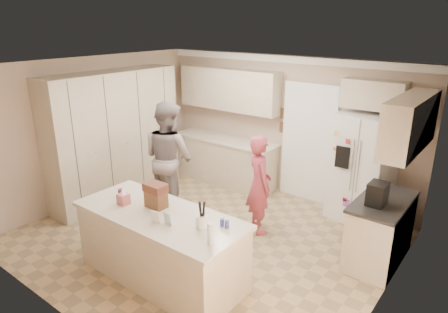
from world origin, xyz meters
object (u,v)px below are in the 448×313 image
Objects in this scene: island_base at (161,247)px; teen_girl at (259,185)px; dollhouse_body at (156,199)px; utensil_crock at (201,221)px; teen_boy at (169,158)px; tissue_box at (124,199)px; coffee_maker at (377,194)px; refrigerator at (363,169)px.

island_base is 1.86m from teen_girl.
dollhouse_body is at bearing 111.09° from teen_girl.
teen_boy is (-1.96, 1.43, -0.03)m from utensil_crock.
teen_boy is (-1.16, 1.38, -0.07)m from dollhouse_body.
dollhouse_body reaches higher than tissue_box.
coffee_maker is 2.32m from utensil_crock.
utensil_crock is at bearing 137.31° from teen_girl.
teen_boy reaches higher than dollhouse_body.
teen_boy reaches higher than utensil_crock.
teen_girl is (0.87, 1.89, -0.21)m from tissue_box.
tissue_box is (-0.55, -0.10, 0.56)m from island_base.
dollhouse_body is 0.17× the size of teen_girl.
dollhouse_body reaches higher than island_base.
teen_girl is at bearing 74.52° from dollhouse_body.
teen_girl is (-0.33, 1.74, -0.21)m from utensil_crock.
teen_boy is at bearing 47.54° from teen_girl.
coffee_maker is 1.15× the size of dollhouse_body.
refrigerator is at bearing -92.87° from teen_girl.
utensil_crock is 2.43m from teen_boy.
refrigerator is 0.82× the size of island_base.
teen_girl is at bearing 79.91° from island_base.
refrigerator is at bearing 65.51° from island_base.
refrigerator is 1.76m from teen_girl.
utensil_crock reaches higher than island_base.
coffee_maker reaches higher than tissue_box.
teen_girl reaches higher than utensil_crock.
utensil_crock is at bearing -127.12° from coffee_maker.
teen_boy is at bearing -172.84° from coffee_maker.
dollhouse_body is at bearing -140.71° from coffee_maker.
dollhouse_body is (0.40, 0.20, 0.04)m from tissue_box.
utensil_crock is (-1.40, -1.85, -0.07)m from coffee_maker.
teen_girl is (-1.12, -1.36, -0.11)m from refrigerator.
dollhouse_body is (-0.15, 0.10, 0.60)m from island_base.
island_base is at bearing -33.69° from dollhouse_body.
refrigerator is 1.40m from coffee_maker.
refrigerator is 6.00× the size of coffee_maker.
coffee_maker is at bearing 37.57° from tissue_box.
dollhouse_body is 0.13× the size of teen_boy.
teen_boy reaches higher than tissue_box.
tissue_box is 1.75m from teen_boy.
tissue_box is 0.45m from dollhouse_body.
coffee_maker is at bearing 39.29° from dollhouse_body.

